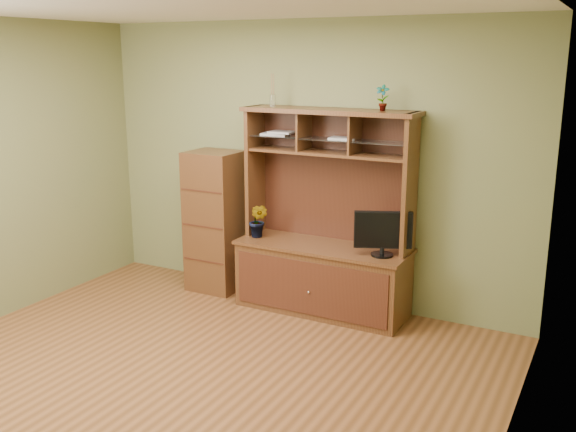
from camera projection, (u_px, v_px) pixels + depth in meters
The scene contains 8 objects.
room at pixel (180, 205), 4.49m from camera, with size 4.54×4.04×2.74m.
media_hutch at pixel (324, 257), 6.03m from camera, with size 1.66×0.61×1.90m.
monitor at pixel (383, 233), 5.60m from camera, with size 0.48×0.24×0.40m.
orchid_plant at pixel (258, 221), 6.18m from camera, with size 0.18×0.15×0.33m, color #25511B.
top_plant at pixel (382, 98), 5.50m from camera, with size 0.12×0.08×0.23m, color #316623.
reed_diffuser at pixel (273, 94), 5.99m from camera, with size 0.06×0.06×0.30m.
magazines at pixel (299, 135), 5.96m from camera, with size 0.97×0.23×0.04m.
side_cabinet at pixel (216, 221), 6.56m from camera, with size 0.51×0.47×1.44m.
Camera 1 is at (2.72, -3.51, 2.37)m, focal length 40.00 mm.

